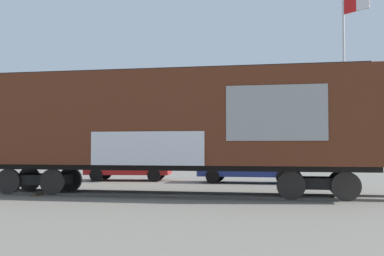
% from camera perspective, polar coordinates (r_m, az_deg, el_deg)
% --- Properties ---
extents(ground_plane, '(260.00, 260.00, 0.00)m').
position_cam_1_polar(ground_plane, '(17.79, -6.40, -7.67)').
color(ground_plane, slate).
extents(track, '(60.01, 4.67, 0.08)m').
position_cam_1_polar(track, '(17.08, 3.04, -7.77)').
color(track, '#4C4742').
rests_on(track, ground_plane).
extents(freight_car, '(14.24, 3.57, 4.49)m').
position_cam_1_polar(freight_car, '(17.34, -2.42, 0.75)').
color(freight_car, '#5B2B19').
rests_on(freight_car, ground_plane).
extents(flagpole, '(1.25, 1.07, 9.56)m').
position_cam_1_polar(flagpole, '(25.90, 17.70, 7.78)').
color(flagpole, silver).
rests_on(flagpole, ground_plane).
extents(hillside, '(137.30, 28.43, 14.33)m').
position_cam_1_polar(hillside, '(86.10, 9.74, -0.15)').
color(hillside, silver).
rests_on(hillside, ground_plane).
extents(parked_car_red, '(4.46, 2.51, 1.60)m').
position_cam_1_polar(parked_car_red, '(25.31, -7.52, -4.17)').
color(parked_car_red, '#B21E1E').
rests_on(parked_car_red, ground_plane).
extents(parked_car_blue, '(4.79, 1.96, 1.67)m').
position_cam_1_polar(parked_car_blue, '(23.58, 6.54, -4.26)').
color(parked_car_blue, navy).
rests_on(parked_car_blue, ground_plane).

